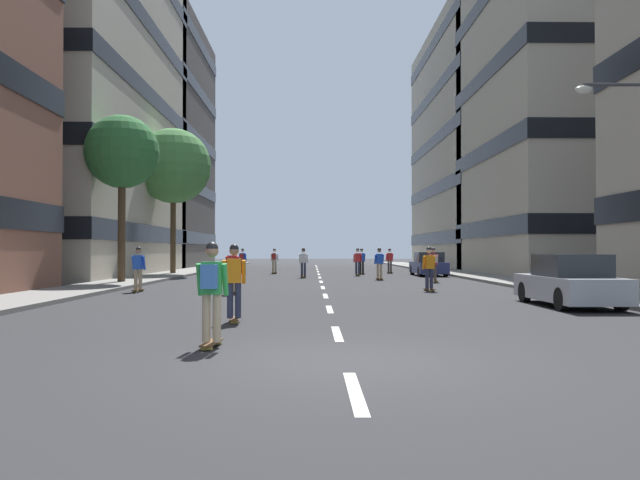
% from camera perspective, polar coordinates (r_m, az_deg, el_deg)
% --- Properties ---
extents(ground_plane, '(165.96, 165.96, 0.00)m').
position_cam_1_polar(ground_plane, '(36.86, -0.01, -3.50)').
color(ground_plane, '#28282B').
extents(sidewalk_left, '(2.79, 76.06, 0.14)m').
position_cam_1_polar(sidewalk_left, '(41.33, -13.57, -3.10)').
color(sidewalk_left, gray).
rests_on(sidewalk_left, ground_plane).
extents(sidewalk_right, '(2.79, 76.06, 0.14)m').
position_cam_1_polar(sidewalk_right, '(41.56, 13.33, -3.09)').
color(sidewalk_right, gray).
rests_on(sidewalk_right, ground_plane).
extents(lane_markings, '(0.16, 62.20, 0.01)m').
position_cam_1_polar(lane_markings, '(37.20, -0.02, -3.47)').
color(lane_markings, silver).
rests_on(lane_markings, ground_plane).
extents(building_left_mid, '(14.39, 22.44, 36.13)m').
position_cam_1_polar(building_left_mid, '(47.44, -24.05, 19.51)').
color(building_left_mid, '#BCB29E').
rests_on(building_left_mid, ground_plane).
extents(building_left_far, '(14.39, 17.29, 23.02)m').
position_cam_1_polar(building_left_far, '(62.47, -17.39, 8.27)').
color(building_left_far, '#4C4744').
rests_on(building_left_far, ground_plane).
extents(building_right_mid, '(14.39, 16.40, 30.60)m').
position_cam_1_polar(building_right_mid, '(46.94, 23.66, 16.17)').
color(building_right_mid, '#BCB29E').
rests_on(building_right_mid, ground_plane).
extents(building_right_far, '(14.39, 23.52, 22.89)m').
position_cam_1_polar(building_right_far, '(62.75, 16.69, 8.16)').
color(building_right_far, '#BCB29E').
rests_on(building_right_far, ground_plane).
extents(parked_car_near, '(1.82, 4.40, 1.52)m').
position_cam_1_polar(parked_car_near, '(40.47, 9.94, -2.26)').
color(parked_car_near, navy).
rests_on(parked_car_near, ground_plane).
extents(parked_car_mid, '(1.82, 4.40, 1.52)m').
position_cam_1_polar(parked_car_mid, '(19.52, 21.95, -3.63)').
color(parked_car_mid, '#B2B7BF').
rests_on(parked_car_mid, ground_plane).
extents(street_tree_near, '(4.94, 4.94, 9.54)m').
position_cam_1_polar(street_tree_near, '(42.31, -13.33, 6.61)').
color(street_tree_near, '#4C3823').
rests_on(street_tree_near, sidewalk_left).
extents(street_tree_mid, '(3.52, 3.52, 8.00)m').
position_cam_1_polar(street_tree_mid, '(31.58, -17.74, 7.64)').
color(street_tree_mid, '#4C3823').
rests_on(street_tree_mid, sidewalk_left).
extents(streetlamp_right, '(2.13, 0.30, 6.50)m').
position_cam_1_polar(streetlamp_right, '(20.61, 26.77, 6.12)').
color(streetlamp_right, '#3F3F44').
rests_on(streetlamp_right, sidewalk_right).
extents(skater_0, '(0.53, 0.90, 1.78)m').
position_cam_1_polar(skater_0, '(39.91, 3.48, -1.89)').
color(skater_0, brown).
rests_on(skater_0, ground_plane).
extents(skater_1, '(0.57, 0.92, 1.78)m').
position_cam_1_polar(skater_1, '(43.51, -4.23, -1.77)').
color(skater_1, brown).
rests_on(skater_1, ground_plane).
extents(skater_2, '(0.56, 0.92, 1.78)m').
position_cam_1_polar(skater_2, '(14.28, -7.90, -3.55)').
color(skater_2, brown).
rests_on(skater_2, ground_plane).
extents(skater_3, '(0.55, 0.92, 1.78)m').
position_cam_1_polar(skater_3, '(25.41, -16.37, -2.38)').
color(skater_3, brown).
rests_on(skater_3, ground_plane).
extents(skater_4, '(0.56, 0.92, 1.78)m').
position_cam_1_polar(skater_4, '(25.24, 9.99, -2.42)').
color(skater_4, brown).
rests_on(skater_4, ground_plane).
extents(skater_5, '(0.57, 0.92, 1.78)m').
position_cam_1_polar(skater_5, '(42.51, 3.85, -1.83)').
color(skater_5, brown).
rests_on(skater_5, ground_plane).
extents(skater_6, '(0.57, 0.92, 1.78)m').
position_cam_1_polar(skater_6, '(34.39, 5.48, -2.03)').
color(skater_6, brown).
rests_on(skater_6, ground_plane).
extents(skater_7, '(0.56, 0.92, 1.78)m').
position_cam_1_polar(skater_7, '(37.07, -1.54, -1.96)').
color(skater_7, brown).
rests_on(skater_7, ground_plane).
extents(skater_8, '(0.56, 0.92, 1.78)m').
position_cam_1_polar(skater_8, '(32.28, 10.41, -2.04)').
color(skater_8, brown).
rests_on(skater_8, ground_plane).
extents(skater_9, '(0.57, 0.92, 1.78)m').
position_cam_1_polar(skater_9, '(44.45, 6.43, -1.79)').
color(skater_9, brown).
rests_on(skater_9, ground_plane).
extents(skater_10, '(0.57, 0.92, 1.78)m').
position_cam_1_polar(skater_10, '(44.13, -7.14, -1.75)').
color(skater_10, brown).
rests_on(skater_10, ground_plane).
extents(skater_11, '(0.55, 0.91, 1.78)m').
position_cam_1_polar(skater_11, '(10.59, -9.96, -4.29)').
color(skater_11, brown).
rests_on(skater_11, ground_plane).
extents(skater_12, '(0.57, 0.92, 1.78)m').
position_cam_1_polar(skater_12, '(23.34, -8.05, -2.54)').
color(skater_12, brown).
rests_on(skater_12, ground_plane).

